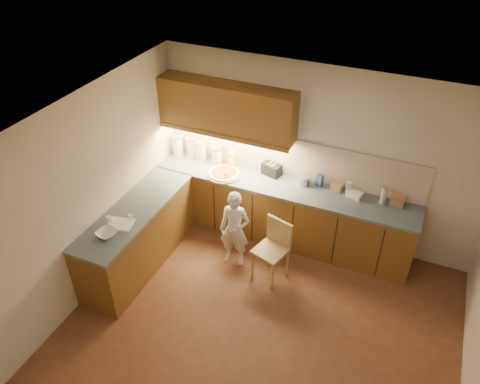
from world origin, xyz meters
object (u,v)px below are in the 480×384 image
(pizza_on_board, at_px, (224,174))
(child, at_px, (235,229))
(toaster, at_px, (272,169))
(oil_jug, at_px, (232,159))
(wooden_chair, at_px, (274,246))

(pizza_on_board, distance_m, child, 0.89)
(child, bearing_deg, toaster, 73.68)
(oil_jug, bearing_deg, wooden_chair, -42.29)
(wooden_chair, relative_size, oil_jug, 2.98)
(oil_jug, xyz_separation_m, toaster, (0.60, 0.04, -0.05))
(pizza_on_board, height_order, child, child)
(pizza_on_board, bearing_deg, wooden_chair, -33.60)
(pizza_on_board, relative_size, wooden_chair, 0.58)
(pizza_on_board, height_order, oil_jug, oil_jug)
(pizza_on_board, height_order, wooden_chair, pizza_on_board)
(oil_jug, relative_size, toaster, 0.95)
(oil_jug, height_order, toaster, oil_jug)
(pizza_on_board, xyz_separation_m, child, (0.47, -0.66, -0.38))
(pizza_on_board, bearing_deg, toaster, 24.67)
(pizza_on_board, distance_m, oil_jug, 0.26)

